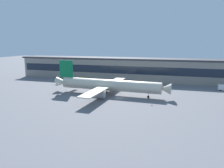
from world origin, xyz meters
name	(u,v)px	position (x,y,z in m)	size (l,w,h in m)	color
ground_plane	(120,98)	(0.00, 0.00, 0.00)	(600.00, 600.00, 0.00)	slate
terminal_building	(140,69)	(0.00, 55.34, 8.10)	(189.54, 18.62, 16.15)	gray
airliner	(108,85)	(-7.93, 5.38, 5.14)	(63.62, 54.45, 17.51)	beige
baggage_tug	(99,81)	(-24.28, 35.69, 1.09)	(3.84, 2.53, 1.85)	gray
crew_van	(81,79)	(-39.83, 39.17, 1.46)	(5.58, 4.60, 2.55)	yellow
traffic_cone_0	(80,95)	(-21.04, -2.21, 0.29)	(0.46, 0.46, 0.57)	#F2590C
traffic_cone_1	(56,96)	(-32.10, -6.73, 0.36)	(0.58, 0.58, 0.72)	#F2590C
traffic_cone_2	(152,105)	(16.86, -9.28, 0.36)	(0.58, 0.58, 0.72)	#F2590C
traffic_cone_3	(102,97)	(-8.96, -1.20, 0.36)	(0.57, 0.57, 0.72)	#F2590C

